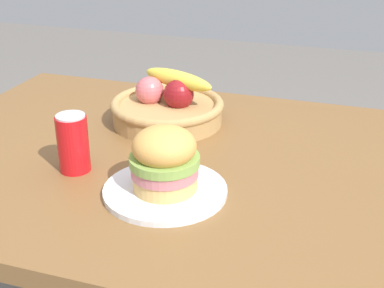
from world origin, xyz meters
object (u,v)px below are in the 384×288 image
(plate, at_px, (165,191))
(sandwich, at_px, (164,159))
(soda_can, at_px, (73,143))
(fruit_basket, at_px, (168,106))

(plate, xyz_separation_m, sandwich, (-0.00, 0.00, 0.07))
(sandwich, relative_size, soda_can, 1.08)
(sandwich, height_order, fruit_basket, sandwich)
(plate, xyz_separation_m, fruit_basket, (-0.12, 0.34, 0.04))
(sandwich, height_order, soda_can, sandwich)
(plate, height_order, sandwich, sandwich)
(sandwich, bearing_deg, plate, 0.00)
(soda_can, bearing_deg, plate, -8.69)
(plate, distance_m, fruit_basket, 0.37)
(soda_can, relative_size, fruit_basket, 0.43)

